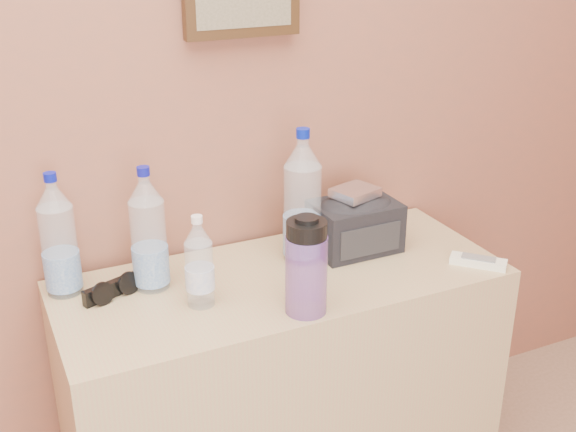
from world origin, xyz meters
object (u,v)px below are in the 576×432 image
object	(u,v)px
pet_large_c	(302,203)
pet_small	(199,266)
dresser	(283,391)
pet_large_a	(59,241)
nalgene_bottle	(306,266)
sunglasses	(112,289)
ac_remote	(478,262)
toiletry_bag	(355,223)
foil_packet	(355,192)
pet_large_b	(149,236)

from	to	relation	value
pet_large_c	pet_small	bearing A→B (deg)	-160.26
dresser	pet_large_a	world-z (taller)	pet_large_a
nalgene_bottle	sunglasses	size ratio (longest dim) A/B	1.53
pet_small	ac_remote	world-z (taller)	pet_small
dresser	pet_large_c	distance (m)	0.53
toiletry_bag	foil_packet	xyz separation A→B (m)	(-0.00, 0.00, 0.09)
nalgene_bottle	foil_packet	size ratio (longest dim) A/B	2.11
pet_small	ac_remote	bearing A→B (deg)	-9.18
pet_large_b	toiletry_bag	distance (m)	0.56
pet_large_a	toiletry_bag	world-z (taller)	pet_large_a
dresser	toiletry_bag	size ratio (longest dim) A/B	5.06
pet_large_a	sunglasses	xyz separation A→B (m)	(0.10, -0.07, -0.12)
pet_small	nalgene_bottle	world-z (taller)	nalgene_bottle
pet_large_b	ac_remote	world-z (taller)	pet_large_b
dresser	sunglasses	xyz separation A→B (m)	(-0.41, 0.08, 0.38)
dresser	ac_remote	bearing A→B (deg)	-18.01
pet_large_c	nalgene_bottle	world-z (taller)	pet_large_c
pet_large_b	ac_remote	bearing A→B (deg)	-17.24
toiletry_bag	nalgene_bottle	bearing A→B (deg)	-138.42
sunglasses	nalgene_bottle	bearing A→B (deg)	-54.00
pet_large_b	ac_remote	distance (m)	0.85
pet_large_a	pet_small	size ratio (longest dim) A/B	1.36
dresser	nalgene_bottle	size ratio (longest dim) A/B	4.79
dresser	nalgene_bottle	bearing A→B (deg)	-96.98
pet_large_a	foil_packet	xyz separation A→B (m)	(0.76, -0.09, 0.03)
ac_remote	nalgene_bottle	bearing A→B (deg)	-131.92
dresser	pet_large_a	distance (m)	0.73
toiletry_bag	pet_large_b	bearing A→B (deg)	177.03
pet_small	toiletry_bag	size ratio (longest dim) A/B	1.00
pet_large_b	sunglasses	bearing A→B (deg)	-175.55
pet_large_a	toiletry_bag	bearing A→B (deg)	-6.68
pet_large_c	pet_large_a	bearing A→B (deg)	172.30
pet_large_c	toiletry_bag	xyz separation A→B (m)	(0.16, -0.01, -0.08)
pet_large_c	foil_packet	bearing A→B (deg)	-1.51
pet_large_a	pet_large_c	distance (m)	0.61
foil_packet	ac_remote	bearing A→B (deg)	-42.84
pet_large_b	foil_packet	xyz separation A→B (m)	(0.56, -0.02, 0.03)
pet_large_b	pet_large_c	world-z (taller)	pet_large_c
pet_large_a	foil_packet	size ratio (longest dim) A/B	2.74
toiletry_bag	ac_remote	bearing A→B (deg)	-43.05
toiletry_bag	pet_large_a	bearing A→B (deg)	172.85
pet_small	foil_packet	size ratio (longest dim) A/B	2.01
sunglasses	foil_packet	world-z (taller)	foil_packet
nalgene_bottle	sunglasses	bearing A→B (deg)	146.51
sunglasses	foil_packet	distance (m)	0.67
pet_large_a	pet_small	distance (m)	0.35
pet_small	pet_large_a	bearing A→B (deg)	144.96
pet_large_c	foil_packet	xyz separation A→B (m)	(0.15, -0.00, 0.01)
pet_large_b	nalgene_bottle	distance (m)	0.39
pet_large_b	pet_small	bearing A→B (deg)	-58.52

